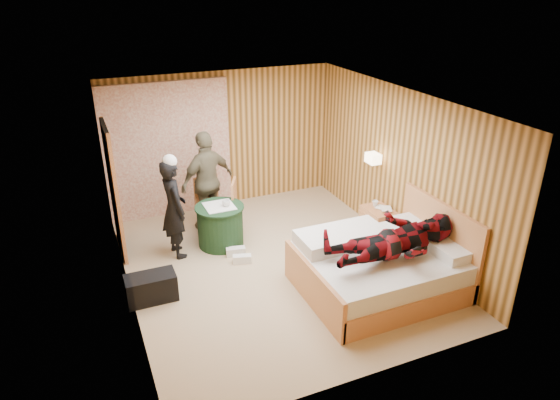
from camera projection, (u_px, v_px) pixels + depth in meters
name	position (u px, v px, depth m)	size (l,w,h in m)	color
floor	(275.00, 265.00, 7.53)	(4.20, 5.00, 0.01)	tan
ceiling	(274.00, 101.00, 6.50)	(4.20, 5.00, 0.01)	white
wall_back	(222.00, 140.00, 9.12)	(4.20, 0.02, 2.50)	tan
wall_left	(120.00, 215.00, 6.27)	(0.02, 5.00, 2.50)	tan
wall_right	(399.00, 169.00, 7.77)	(0.02, 5.00, 2.50)	tan
curtain	(168.00, 151.00, 8.72)	(2.20, 0.08, 2.40)	white
doorway	(113.00, 191.00, 7.55)	(0.06, 0.90, 2.05)	black
wall_lamp	(373.00, 158.00, 8.06)	(0.26, 0.24, 0.16)	gold
bed	(380.00, 267.00, 6.87)	(2.10, 1.66, 1.14)	#E79F5E
nightstand	(378.00, 224.00, 8.17)	(0.42, 0.57, 0.55)	#E79F5E
round_table	(220.00, 225.00, 7.98)	(0.78, 0.78, 0.69)	#1C3D21
chair_far	(209.00, 200.00, 8.43)	(0.45, 0.45, 0.93)	#E79F5E
chair_near	(228.00, 202.00, 8.32)	(0.56, 0.56, 0.93)	#E79F5E
duffel_bag	(151.00, 288.00, 6.67)	(0.66, 0.35, 0.37)	black
sneaker_left	(242.00, 259.00, 7.58)	(0.28, 0.11, 0.12)	white
sneaker_right	(236.00, 251.00, 7.78)	(0.30, 0.12, 0.13)	white
woman_standing	(174.00, 209.00, 7.53)	(0.57, 0.37, 1.56)	black
man_at_table	(207.00, 181.00, 8.32)	(1.01, 0.42, 1.72)	brown
man_on_bed	(397.00, 231.00, 6.41)	(1.77, 0.67, 0.86)	maroon
book_lower	(381.00, 210.00, 8.02)	(0.17, 0.22, 0.02)	white
book_upper	(381.00, 209.00, 8.01)	(0.16, 0.22, 0.02)	white
cup_nightstand	(375.00, 203.00, 8.15)	(0.10, 0.10, 0.09)	white
cup_table	(226.00, 203.00, 7.82)	(0.12, 0.12, 0.10)	white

